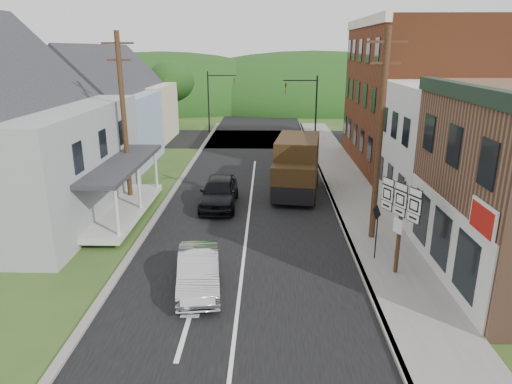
# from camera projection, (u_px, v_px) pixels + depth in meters

# --- Properties ---
(ground) EXTENTS (120.00, 120.00, 0.00)m
(ground) POSITION_uv_depth(u_px,v_px,m) (242.00, 275.00, 17.16)
(ground) COLOR #2D4719
(ground) RESTS_ON ground
(road) EXTENTS (9.00, 90.00, 0.02)m
(road) POSITION_uv_depth(u_px,v_px,m) (251.00, 194.00, 26.69)
(road) COLOR black
(road) RESTS_ON ground
(cross_road) EXTENTS (60.00, 9.00, 0.02)m
(cross_road) POSITION_uv_depth(u_px,v_px,m) (258.00, 139.00, 42.89)
(cross_road) COLOR black
(cross_road) RESTS_ON ground
(sidewalk_right) EXTENTS (2.80, 55.00, 0.15)m
(sidewalk_right) POSITION_uv_depth(u_px,v_px,m) (359.00, 205.00, 24.61)
(sidewalk_right) COLOR slate
(sidewalk_right) RESTS_ON ground
(curb_right) EXTENTS (0.20, 55.00, 0.15)m
(curb_right) POSITION_uv_depth(u_px,v_px,m) (334.00, 205.00, 24.65)
(curb_right) COLOR slate
(curb_right) RESTS_ON ground
(curb_left) EXTENTS (0.30, 55.00, 0.12)m
(curb_left) POSITION_uv_depth(u_px,v_px,m) (165.00, 204.00, 24.88)
(curb_left) COLOR slate
(curb_left) RESTS_ON ground
(storefront_white) EXTENTS (8.00, 7.00, 6.50)m
(storefront_white) POSITION_uv_depth(u_px,v_px,m) (472.00, 150.00, 23.04)
(storefront_white) COLOR silver
(storefront_white) RESTS_ON ground
(storefront_red) EXTENTS (8.00, 12.00, 10.00)m
(storefront_red) POSITION_uv_depth(u_px,v_px,m) (417.00, 96.00, 31.57)
(storefront_red) COLOR brown
(storefront_red) RESTS_ON ground
(house_blue) EXTENTS (7.14, 8.16, 7.28)m
(house_blue) POSITION_uv_depth(u_px,v_px,m) (101.00, 114.00, 32.52)
(house_blue) COLOR #8FA3C4
(house_blue) RESTS_ON ground
(house_cream) EXTENTS (7.14, 8.16, 7.28)m
(house_cream) POSITION_uv_depth(u_px,v_px,m) (130.00, 100.00, 41.11)
(house_cream) COLOR beige
(house_cream) RESTS_ON ground
(utility_pole_right) EXTENTS (1.60, 0.26, 9.00)m
(utility_pole_right) POSITION_uv_depth(u_px,v_px,m) (380.00, 136.00, 18.95)
(utility_pole_right) COLOR #472D19
(utility_pole_right) RESTS_ON ground
(utility_pole_left) EXTENTS (1.60, 0.26, 9.00)m
(utility_pole_left) POSITION_uv_depth(u_px,v_px,m) (124.00, 119.00, 23.54)
(utility_pole_left) COLOR #472D19
(utility_pole_left) RESTS_ON ground
(traffic_signal_right) EXTENTS (2.87, 0.20, 6.00)m
(traffic_signal_right) POSITION_uv_depth(u_px,v_px,m) (308.00, 103.00, 38.31)
(traffic_signal_right) COLOR black
(traffic_signal_right) RESTS_ON ground
(traffic_signal_left) EXTENTS (2.87, 0.20, 6.00)m
(traffic_signal_left) POSITION_uv_depth(u_px,v_px,m) (215.00, 95.00, 45.20)
(traffic_signal_left) COLOR black
(traffic_signal_left) RESTS_ON ground
(tree_left_c) EXTENTS (5.80, 5.80, 8.41)m
(tree_left_c) POSITION_uv_depth(u_px,v_px,m) (8.00, 78.00, 34.90)
(tree_left_c) COLOR #382616
(tree_left_c) RESTS_ON ground
(tree_left_d) EXTENTS (4.80, 4.80, 6.94)m
(tree_left_d) POSITION_uv_depth(u_px,v_px,m) (171.00, 82.00, 46.40)
(tree_left_d) COLOR #382616
(tree_left_d) RESTS_ON ground
(forested_ridge) EXTENTS (90.00, 30.00, 16.00)m
(forested_ridge) POSITION_uv_depth(u_px,v_px,m) (262.00, 104.00, 69.57)
(forested_ridge) COLOR #183810
(forested_ridge) RESTS_ON ground
(silver_sedan) EXTENTS (1.94, 4.20, 1.33)m
(silver_sedan) POSITION_uv_depth(u_px,v_px,m) (199.00, 271.00, 16.05)
(silver_sedan) COLOR silver
(silver_sedan) RESTS_ON ground
(dark_sedan) EXTENTS (1.90, 4.69, 1.60)m
(dark_sedan) POSITION_uv_depth(u_px,v_px,m) (219.00, 192.00, 24.42)
(dark_sedan) COLOR black
(dark_sedan) RESTS_ON ground
(delivery_van) EXTENTS (3.09, 6.06, 3.24)m
(delivery_van) POSITION_uv_depth(u_px,v_px,m) (297.00, 166.00, 26.33)
(delivery_van) COLOR black
(delivery_van) RESTS_ON ground
(route_sign_cluster) EXTENTS (0.92, 1.87, 3.55)m
(route_sign_cluster) POSITION_uv_depth(u_px,v_px,m) (400.00, 215.00, 16.38)
(route_sign_cluster) COLOR #472D19
(route_sign_cluster) RESTS_ON sidewalk_right
(warning_sign) EXTENTS (0.20, 0.60, 2.26)m
(warning_sign) POSITION_uv_depth(u_px,v_px,m) (377.00, 224.00, 17.81)
(warning_sign) COLOR black
(warning_sign) RESTS_ON sidewalk_right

